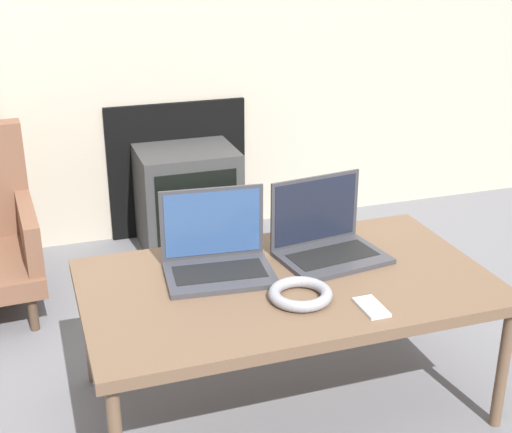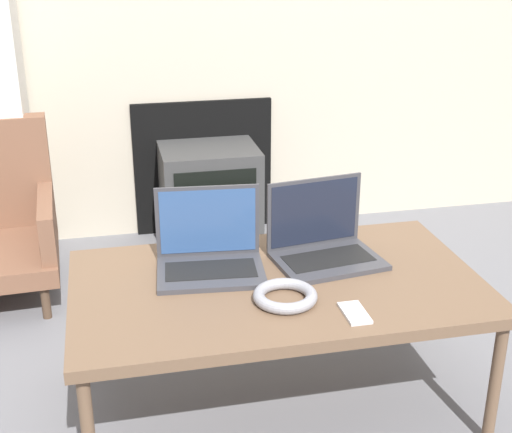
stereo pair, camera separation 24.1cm
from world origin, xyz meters
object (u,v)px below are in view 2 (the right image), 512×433
(laptop_left, at_px, (210,252))
(headphones, at_px, (285,296))
(laptop_right, at_px, (323,242))
(tv, at_px, (210,197))
(phone, at_px, (355,313))

(laptop_left, height_order, headphones, laptop_left)
(laptop_right, xyz_separation_m, headphones, (-0.19, -0.26, -0.04))
(laptop_left, distance_m, tv, 1.22)
(phone, relative_size, tv, 0.25)
(tv, bearing_deg, laptop_right, -80.80)
(tv, bearing_deg, phone, -83.77)
(laptop_left, bearing_deg, laptop_right, 5.41)
(laptop_right, xyz_separation_m, tv, (-0.19, 1.18, -0.26))
(headphones, xyz_separation_m, tv, (0.00, 1.43, -0.22))
(laptop_right, distance_m, phone, 0.38)
(laptop_left, bearing_deg, headphones, -49.79)
(laptop_left, distance_m, phone, 0.51)
(laptop_left, xyz_separation_m, phone, (0.35, -0.37, -0.05))
(laptop_right, relative_size, tv, 0.74)
(headphones, xyz_separation_m, phone, (0.17, -0.12, -0.01))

